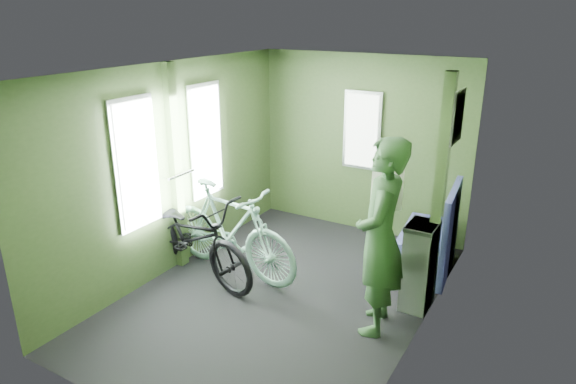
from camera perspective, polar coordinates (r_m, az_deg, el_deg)
name	(u,v)px	position (r m, az deg, el deg)	size (l,w,h in m)	color
room	(281,160)	(4.92, -0.73, 3.55)	(4.00, 4.02, 2.31)	black
bicycle_black	(194,276)	(5.88, -10.35, -9.15)	(0.65, 1.87, 0.98)	black
bicycle_mint	(232,273)	(5.87, -6.26, -8.97)	(0.50, 1.78, 1.07)	#80B9A5
passenger	(380,237)	(4.60, 10.21, -4.98)	(0.57, 0.74, 1.82)	#2D502C
waste_box	(419,266)	(5.20, 14.36, -7.97)	(0.26, 0.37, 0.89)	gray
bench_seat	(429,246)	(5.98, 15.40, -5.81)	(0.63, 1.02, 1.02)	navy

